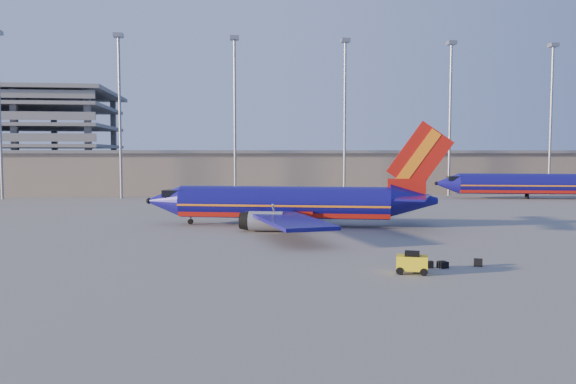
# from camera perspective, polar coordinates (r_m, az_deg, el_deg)

# --- Properties ---
(ground) EXTENTS (220.00, 220.00, 0.00)m
(ground) POSITION_cam_1_polar(r_m,az_deg,el_deg) (56.24, 0.61, -4.18)
(ground) COLOR slate
(ground) RESTS_ON ground
(terminal_building) EXTENTS (122.00, 16.00, 8.50)m
(terminal_building) POSITION_cam_1_polar(r_m,az_deg,el_deg) (114.55, 2.04, 2.15)
(terminal_building) COLOR #9E856D
(terminal_building) RESTS_ON ground
(light_mast_row) EXTENTS (101.60, 1.60, 28.65)m
(light_mast_row) POSITION_cam_1_polar(r_m,az_deg,el_deg) (102.38, 0.25, 9.35)
(light_mast_row) COLOR gray
(light_mast_row) RESTS_ON ground
(aircraft_main) EXTENTS (33.14, 31.51, 11.39)m
(aircraft_main) POSITION_cam_1_polar(r_m,az_deg,el_deg) (61.35, 0.30, -1.21)
(aircraft_main) COLOR navy
(aircraft_main) RESTS_ON ground
(aircraft_second) EXTENTS (33.62, 14.68, 11.52)m
(aircraft_second) POSITION_cam_1_polar(r_m,az_deg,el_deg) (106.29, 23.59, 0.78)
(aircraft_second) COLOR navy
(aircraft_second) RESTS_ON ground
(baggage_tug) EXTENTS (2.33, 1.84, 1.46)m
(baggage_tug) POSITION_cam_1_polar(r_m,az_deg,el_deg) (38.34, 12.49, -6.98)
(baggage_tug) COLOR yellow
(baggage_tug) RESTS_ON ground
(luggage_pile) EXTENTS (4.34, 0.92, 0.54)m
(luggage_pile) POSITION_cam_1_polar(r_m,az_deg,el_deg) (41.01, 15.98, -7.05)
(luggage_pile) COLOR black
(luggage_pile) RESTS_ON ground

